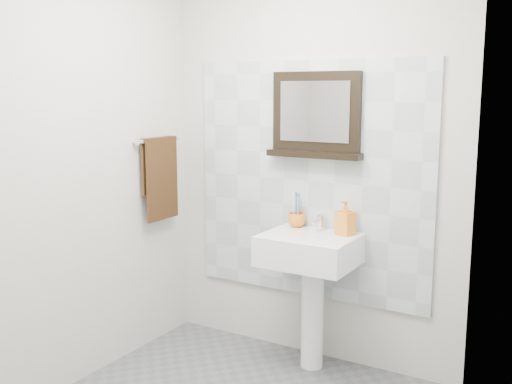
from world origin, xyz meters
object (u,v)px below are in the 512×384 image
toothbrush_cup (297,220)px  hand_towel (160,172)px  soap_dispenser (345,218)px  pedestal_sink (310,264)px  framed_mirror (316,117)px

toothbrush_cup → hand_towel: (-0.89, -0.25, 0.27)m
toothbrush_cup → soap_dispenser: 0.35m
pedestal_sink → hand_towel: (-1.06, -0.11, 0.50)m
toothbrush_cup → soap_dispenser: bearing=-6.1°
framed_mirror → hand_towel: size_ratio=1.12×
pedestal_sink → hand_towel: bearing=-174.1°
pedestal_sink → hand_towel: 1.18m
toothbrush_cup → soap_dispenser: size_ratio=0.54×
pedestal_sink → soap_dispenser: bearing=30.5°
toothbrush_cup → framed_mirror: (0.10, 0.04, 0.65)m
soap_dispenser → toothbrush_cup: bearing=-171.8°
framed_mirror → pedestal_sink: bearing=-71.4°
soap_dispenser → hand_towel: hand_towel is taller
toothbrush_cup → soap_dispenser: soap_dispenser is taller
soap_dispenser → pedestal_sink: bearing=-135.2°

